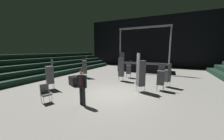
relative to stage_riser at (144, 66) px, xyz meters
The scene contains 14 objects.
ground_plane 9.80m from the stage_riser, 90.00° to the right, with size 22.00×30.00×0.10m, color slate.
arena_end_wall 6.24m from the stage_riser, 90.00° to the left, with size 22.00×0.30×8.00m, color black.
bleacher_bank_left 12.67m from the stage_riser, 136.11° to the right, with size 3.75×24.00×2.25m.
stage_riser is the anchor object (origin of this frame).
man_with_tie 11.86m from the stage_riser, 93.16° to the right, with size 0.57×0.28×1.76m.
chair_stack_front_left 8.23m from the stage_riser, 71.90° to the right, with size 0.46×0.46×1.79m.
chair_stack_front_right 4.95m from the stage_riser, 96.47° to the right, with size 0.53×0.53×1.71m.
chair_stack_mid_left 11.53m from the stage_riser, 111.71° to the right, with size 0.59×0.59×2.05m.
chair_stack_mid_right 8.04m from the stage_riser, 123.68° to the right, with size 0.62×0.62×2.14m.
chair_stack_mid_centre 8.79m from the stage_riser, 80.66° to the right, with size 0.62×0.62×2.48m.
chair_stack_rear_left 7.32m from the stage_riser, 66.86° to the right, with size 0.59×0.59×1.71m.
chair_stack_rear_right 6.46m from the stage_riser, 96.86° to the right, with size 0.49×0.49×2.48m.
equipment_road_case 9.86m from the stage_riser, 110.72° to the right, with size 0.90×0.60×0.67m, color black.
loose_chair_near_man 12.63m from the stage_riser, 101.60° to the right, with size 0.56×0.56×0.95m.
Camera 1 is at (3.11, -6.68, 2.61)m, focal length 20.19 mm.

